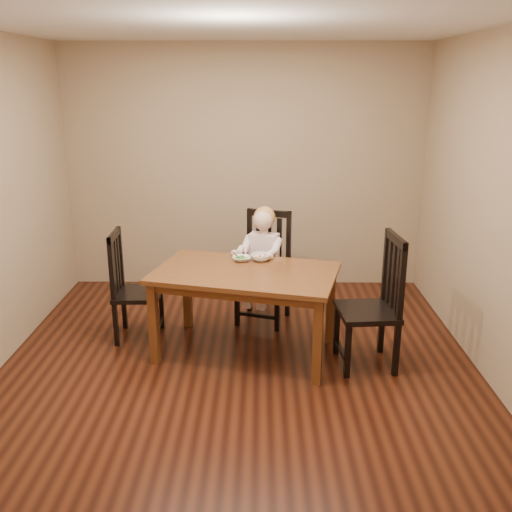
{
  "coord_description": "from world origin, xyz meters",
  "views": [
    {
      "loc": [
        0.19,
        -4.39,
        2.32
      ],
      "look_at": [
        0.14,
        0.25,
        0.87
      ],
      "focal_mm": 40.0,
      "sensor_mm": 36.0,
      "label": 1
    }
  ],
  "objects_px": {
    "chair_right": "(374,304)",
    "bowl_veg": "(261,257)",
    "bowl_peas": "(241,259)",
    "chair_left": "(132,288)",
    "dining_table": "(245,281)",
    "chair_child": "(265,269)",
    "toddler": "(263,255)"
  },
  "relations": [
    {
      "from": "dining_table",
      "to": "chair_right",
      "type": "xyz_separation_m",
      "value": [
        1.07,
        -0.21,
        -0.13
      ]
    },
    {
      "from": "dining_table",
      "to": "chair_left",
      "type": "relative_size",
      "value": 1.67
    },
    {
      "from": "bowl_peas",
      "to": "chair_left",
      "type": "bearing_deg",
      "value": 178.11
    },
    {
      "from": "chair_left",
      "to": "dining_table",
      "type": "bearing_deg",
      "value": 71.85
    },
    {
      "from": "chair_right",
      "to": "chair_left",
      "type": "bearing_deg",
      "value": 71.31
    },
    {
      "from": "bowl_peas",
      "to": "dining_table",
      "type": "bearing_deg",
      "value": -81.13
    },
    {
      "from": "dining_table",
      "to": "toddler",
      "type": "height_order",
      "value": "toddler"
    },
    {
      "from": "chair_child",
      "to": "bowl_veg",
      "type": "xyz_separation_m",
      "value": [
        -0.04,
        -0.46,
        0.27
      ]
    },
    {
      "from": "chair_left",
      "to": "bowl_veg",
      "type": "xyz_separation_m",
      "value": [
        1.18,
        -0.02,
        0.3
      ]
    },
    {
      "from": "dining_table",
      "to": "chair_child",
      "type": "relative_size",
      "value": 1.56
    },
    {
      "from": "toddler",
      "to": "bowl_peas",
      "type": "height_order",
      "value": "toddler"
    },
    {
      "from": "bowl_veg",
      "to": "bowl_peas",
      "type": "bearing_deg",
      "value": -175.83
    },
    {
      "from": "chair_left",
      "to": "bowl_veg",
      "type": "bearing_deg",
      "value": 87.23
    },
    {
      "from": "chair_left",
      "to": "bowl_peas",
      "type": "distance_m",
      "value": 1.05
    },
    {
      "from": "bowl_veg",
      "to": "chair_right",
      "type": "bearing_deg",
      "value": -27.8
    },
    {
      "from": "dining_table",
      "to": "chair_left",
      "type": "height_order",
      "value": "chair_left"
    },
    {
      "from": "chair_right",
      "to": "bowl_veg",
      "type": "xyz_separation_m",
      "value": [
        -0.94,
        0.49,
        0.25
      ]
    },
    {
      "from": "chair_child",
      "to": "chair_left",
      "type": "height_order",
      "value": "chair_child"
    },
    {
      "from": "bowl_peas",
      "to": "toddler",
      "type": "bearing_deg",
      "value": 65.18
    },
    {
      "from": "dining_table",
      "to": "chair_left",
      "type": "bearing_deg",
      "value": 163.62
    },
    {
      "from": "dining_table",
      "to": "chair_right",
      "type": "height_order",
      "value": "chair_right"
    },
    {
      "from": "chair_right",
      "to": "toddler",
      "type": "distance_m",
      "value": 1.29
    },
    {
      "from": "chair_left",
      "to": "bowl_veg",
      "type": "distance_m",
      "value": 1.22
    },
    {
      "from": "dining_table",
      "to": "bowl_peas",
      "type": "xyz_separation_m",
      "value": [
        -0.04,
        0.28,
        0.11
      ]
    },
    {
      "from": "chair_left",
      "to": "bowl_veg",
      "type": "relative_size",
      "value": 5.57
    },
    {
      "from": "toddler",
      "to": "chair_left",
      "type": "bearing_deg",
      "value": 35.45
    },
    {
      "from": "chair_child",
      "to": "toddler",
      "type": "relative_size",
      "value": 1.74
    },
    {
      "from": "chair_child",
      "to": "chair_right",
      "type": "relative_size",
      "value": 0.96
    },
    {
      "from": "chair_child",
      "to": "bowl_veg",
      "type": "distance_m",
      "value": 0.54
    },
    {
      "from": "chair_left",
      "to": "bowl_peas",
      "type": "xyz_separation_m",
      "value": [
        1.01,
        -0.03,
        0.29
      ]
    },
    {
      "from": "bowl_peas",
      "to": "bowl_veg",
      "type": "bearing_deg",
      "value": 4.17
    },
    {
      "from": "bowl_peas",
      "to": "chair_child",
      "type": "bearing_deg",
      "value": 65.95
    }
  ]
}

